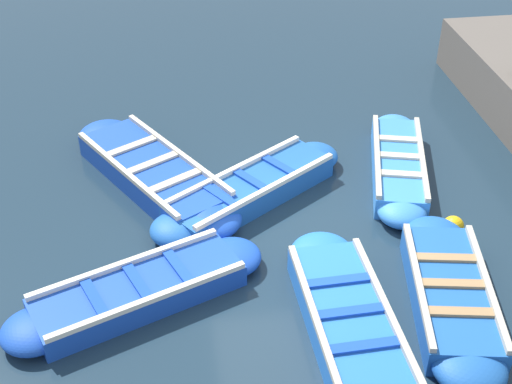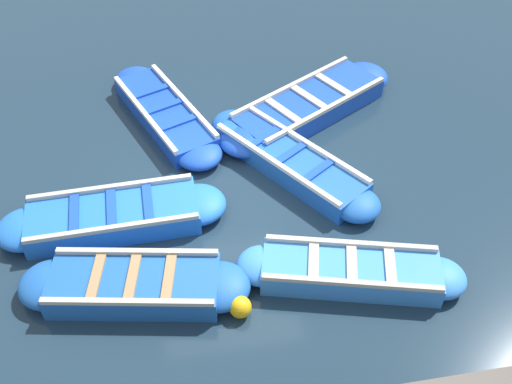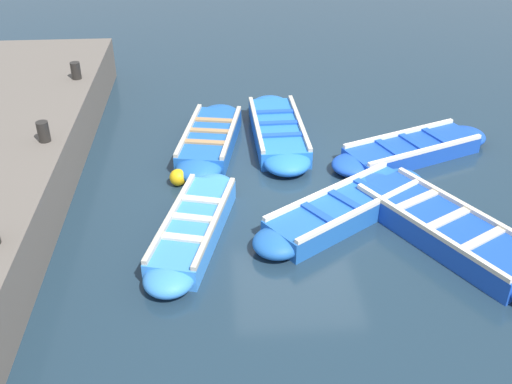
{
  "view_description": "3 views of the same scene",
  "coord_description": "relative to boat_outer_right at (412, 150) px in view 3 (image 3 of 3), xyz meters",
  "views": [
    {
      "loc": [
        1.74,
        7.59,
        6.37
      ],
      "look_at": [
        0.52,
        -0.91,
        0.36
      ],
      "focal_mm": 50.0,
      "sensor_mm": 36.0,
      "label": 1
    },
    {
      "loc": [
        -6.79,
        0.61,
        6.87
      ],
      "look_at": [
        -0.06,
        -0.54,
        0.16
      ],
      "focal_mm": 42.0,
      "sensor_mm": 36.0,
      "label": 2
    },
    {
      "loc": [
        -1.43,
        -9.21,
        5.54
      ],
      "look_at": [
        -0.86,
        -0.92,
        0.38
      ],
      "focal_mm": 42.0,
      "sensor_mm": 36.0,
      "label": 3
    }
  ],
  "objects": [
    {
      "name": "ground_plane",
      "position": [
        -2.26,
        -0.77,
        -0.16
      ],
      "size": [
        120.0,
        120.0,
        0.0
      ],
      "primitive_type": "plane",
      "color": "#1C303F"
    },
    {
      "name": "boat_outer_right",
      "position": [
        0.0,
        0.0,
        0.0
      ],
      "size": [
        3.54,
        2.06,
        0.38
      ],
      "color": "#1947B7",
      "rests_on": "ground"
    },
    {
      "name": "boat_drifting",
      "position": [
        -4.14,
        -2.35,
        0.02
      ],
      "size": [
        1.52,
        3.3,
        0.42
      ],
      "color": "#3884E0",
      "rests_on": "ground"
    },
    {
      "name": "boat_stern_in",
      "position": [
        -3.87,
        0.65,
        0.03
      ],
      "size": [
        1.42,
        3.31,
        0.43
      ],
      "color": "#1E59AD",
      "rests_on": "ground"
    },
    {
      "name": "boat_end_of_row",
      "position": [
        -2.5,
        0.94,
        0.02
      ],
      "size": [
        1.04,
        3.52,
        0.42
      ],
      "color": "blue",
      "rests_on": "ground"
    },
    {
      "name": "boat_mid_row",
      "position": [
        -0.25,
        -2.67,
        0.03
      ],
      "size": [
        2.83,
        3.91,
        0.44
      ],
      "color": "#1947B7",
      "rests_on": "ground"
    },
    {
      "name": "boat_bow_out",
      "position": [
        -1.71,
        -2.01,
        0.02
      ],
      "size": [
        3.4,
        2.68,
        0.42
      ],
      "color": "#1E59AD",
      "rests_on": "ground"
    },
    {
      "name": "bollard_mid_north",
      "position": [
        -6.61,
        -0.77,
        0.99
      ],
      "size": [
        0.2,
        0.2,
        0.35
      ],
      "primitive_type": "cylinder",
      "color": "black",
      "rests_on": "quay_wall"
    },
    {
      "name": "bollard_mid_south",
      "position": [
        -6.61,
        2.1,
        0.99
      ],
      "size": [
        0.2,
        0.2,
        0.35
      ],
      "primitive_type": "cylinder",
      "color": "black",
      "rests_on": "quay_wall"
    },
    {
      "name": "buoy_orange_near",
      "position": [
        -4.45,
        -0.74,
        -0.01
      ],
      "size": [
        0.31,
        0.31,
        0.31
      ],
      "primitive_type": "sphere",
      "color": "#EAB214",
      "rests_on": "ground"
    }
  ]
}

